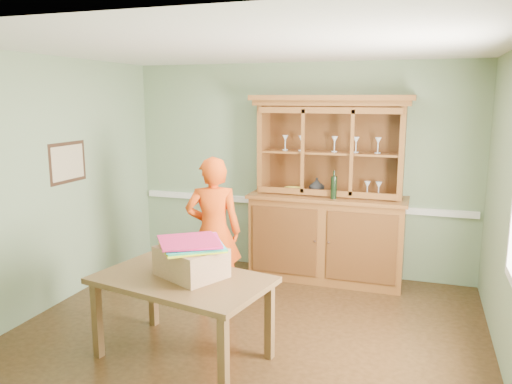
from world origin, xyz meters
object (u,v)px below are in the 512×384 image
(china_hutch, at_px, (327,217))
(person, at_px, (214,232))
(dining_table, at_px, (182,287))
(cardboard_box, at_px, (191,262))

(china_hutch, bearing_deg, person, -130.64)
(dining_table, relative_size, cardboard_box, 2.98)
(china_hutch, height_order, person, china_hutch)
(china_hutch, relative_size, dining_table, 1.41)
(dining_table, distance_m, person, 1.19)
(china_hutch, xyz_separation_m, cardboard_box, (-0.76, -2.28, 0.06))
(china_hutch, bearing_deg, dining_table, -109.26)
(dining_table, bearing_deg, china_hutch, 81.89)
(china_hutch, distance_m, dining_table, 2.50)
(china_hutch, xyz_separation_m, person, (-1.02, -1.19, 0.02))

